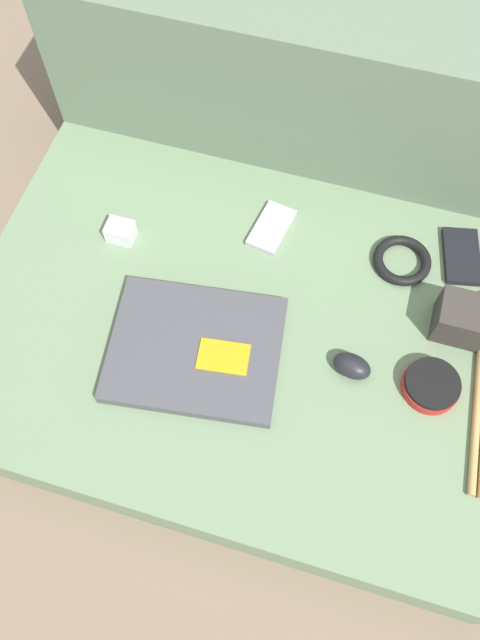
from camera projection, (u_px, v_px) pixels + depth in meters
The scene contains 11 objects.
ground_plane at pixel (240, 351), 1.26m from camera, with size 8.00×8.00×0.00m, color #7A6651.
couch_seat at pixel (240, 339), 1.21m from camera, with size 1.03×0.73×0.12m.
couch_backrest at pixel (305, 105), 1.26m from camera, with size 1.03×0.20×0.44m.
laptop at pixel (196, 349), 1.12m from camera, with size 0.33×0.28×0.03m.
computer_mouse at pixel (352, 366), 1.09m from camera, with size 0.08×0.06×0.04m.
speaker_puck at pixel (431, 385), 1.08m from camera, with size 0.10×0.10×0.03m.
phone_silver at pixel (272, 228), 1.24m from camera, with size 0.08×0.12×0.01m.
phone_black at pixel (462, 256), 1.21m from camera, with size 0.09×0.13×0.01m.
camera_pouch at pixel (473, 322), 1.11m from camera, with size 0.13×0.08×0.08m.
charger_brick at pixel (120, 231), 1.22m from camera, with size 0.05×0.04×0.04m.
cable_coil at pixel (402, 260), 1.20m from camera, with size 0.11×0.11×0.02m.
Camera 1 is at (0.14, -0.48, 1.16)m, focal length 35.00 mm.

